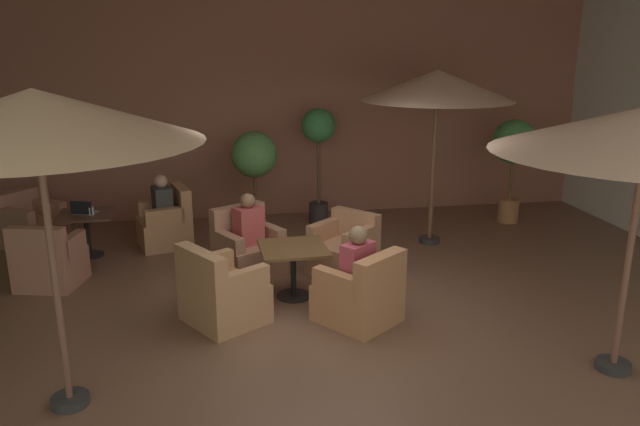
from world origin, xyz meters
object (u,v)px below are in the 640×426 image
at_px(cafe_table_front_right, 293,258).
at_px(potted_tree_mid_left, 254,161).
at_px(patron_with_friend, 162,200).
at_px(iced_drink_cup, 91,211).
at_px(armchair_front_left_east, 167,224).
at_px(armchair_front_right_south, 247,250).
at_px(armchair_front_right_east, 344,251).
at_px(armchair_front_left_north, 49,262).
at_px(patron_blue_shirt, 248,222).
at_px(patio_umbrella_tall_red, 437,86).
at_px(cafe_table_front_left, 86,223).
at_px(patron_by_window, 358,259).
at_px(armchair_front_right_north, 360,296).
at_px(patio_umbrella_near_wall, 35,118).
at_px(armchair_front_left_south, 31,226).
at_px(armchair_front_right_west, 221,294).
at_px(potted_tree_mid_right, 319,142).
at_px(open_laptop, 83,210).
at_px(potted_tree_left_corner, 513,150).

xyz_separation_m(cafe_table_front_right, potted_tree_mid_left, (-0.27, 2.73, 0.67)).
bearing_deg(patron_with_friend, iced_drink_cup, -158.64).
relative_size(armchair_front_left_east, armchair_front_right_south, 0.88).
height_order(armchair_front_right_east, potted_tree_mid_left, potted_tree_mid_left).
xyz_separation_m(armchair_front_left_north, potted_tree_mid_left, (2.73, 1.88, 0.86)).
height_order(armchair_front_left_east, armchair_front_right_south, armchair_front_left_east).
bearing_deg(patron_blue_shirt, patio_umbrella_tall_red, 16.92).
bearing_deg(cafe_table_front_left, patron_by_window, -39.23).
xyz_separation_m(cafe_table_front_left, armchair_front_left_north, (-0.26, -1.10, -0.18)).
height_order(armchair_front_left_north, armchair_front_right_north, armchair_front_left_north).
height_order(armchair_front_left_east, patio_umbrella_near_wall, patio_umbrella_near_wall).
bearing_deg(armchair_front_left_south, patron_with_friend, -9.80).
bearing_deg(cafe_table_front_right, patron_with_friend, 126.86).
bearing_deg(armchair_front_left_south, patron_blue_shirt, -28.38).
distance_m(armchair_front_left_north, patron_with_friend, 1.96).
xyz_separation_m(potted_tree_mid_left, patron_by_window, (0.88, -3.51, -0.45)).
bearing_deg(armchair_front_right_east, armchair_front_left_north, 177.44).
relative_size(armchair_front_left_south, armchair_front_right_west, 1.00).
height_order(armchair_front_right_east, iced_drink_cup, armchair_front_right_east).
height_order(potted_tree_mid_right, patron_by_window, potted_tree_mid_right).
bearing_deg(open_laptop, armchair_front_left_east, 16.46).
bearing_deg(cafe_table_front_right, armchair_front_right_east, 41.62).
height_order(patio_umbrella_near_wall, potted_tree_left_corner, patio_umbrella_near_wall).
bearing_deg(cafe_table_front_left, armchair_front_right_west, -53.39).
bearing_deg(open_laptop, patron_by_window, -38.91).
xyz_separation_m(cafe_table_front_left, cafe_table_front_right, (2.74, -1.95, 0.01)).
xyz_separation_m(armchair_front_right_north, potted_tree_mid_left, (-0.90, 3.55, 0.86)).
bearing_deg(armchair_front_left_north, patron_blue_shirt, 0.39).
bearing_deg(armchair_front_left_east, potted_tree_left_corner, 3.26).
xyz_separation_m(armchair_front_right_east, open_laptop, (-3.52, 1.25, 0.38)).
height_order(armchair_front_right_north, armchair_front_right_south, armchair_front_right_south).
bearing_deg(iced_drink_cup, armchair_front_left_south, 145.23).
relative_size(armchair_front_left_north, patio_umbrella_near_wall, 0.32).
xyz_separation_m(armchair_front_left_north, potted_tree_left_corner, (7.05, 1.73, 0.93)).
relative_size(cafe_table_front_left, potted_tree_left_corner, 0.44).
bearing_deg(cafe_table_front_left, patio_umbrella_tall_red, -2.56).
xyz_separation_m(cafe_table_front_left, potted_tree_left_corner, (6.78, 0.63, 0.76)).
bearing_deg(armchair_front_right_west, patron_with_friend, 106.22).
relative_size(potted_tree_left_corner, potted_tree_mid_right, 0.90).
distance_m(cafe_table_front_right, open_laptop, 3.37).
relative_size(armchair_front_left_north, potted_tree_left_corner, 0.48).
bearing_deg(armchair_front_right_north, patron_blue_shirt, 123.60).
bearing_deg(patron_blue_shirt, patron_by_window, -56.49).
bearing_deg(open_laptop, armchair_front_right_east, -19.55).
height_order(armchair_front_left_east, armchair_front_right_east, armchair_front_left_east).
height_order(cafe_table_front_left, potted_tree_mid_left, potted_tree_mid_left).
bearing_deg(potted_tree_left_corner, patio_umbrella_near_wall, -143.82).
relative_size(potted_tree_mid_right, open_laptop, 5.44).
xyz_separation_m(potted_tree_mid_right, patron_with_friend, (-2.50, -0.77, -0.69)).
height_order(armchair_front_left_north, armchair_front_right_west, armchair_front_right_west).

